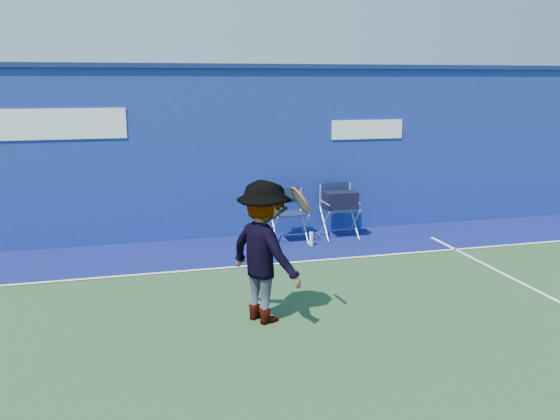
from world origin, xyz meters
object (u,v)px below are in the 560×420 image
object	(u,v)px
directors_chair_left	(289,224)
water_bottle	(311,239)
tennis_player	(265,252)
directors_chair_right	(340,215)

from	to	relation	value
directors_chair_left	water_bottle	world-z (taller)	directors_chair_left
water_bottle	tennis_player	bearing A→B (deg)	-117.36
directors_chair_right	water_bottle	bearing A→B (deg)	-146.66
directors_chair_right	tennis_player	distance (m)	4.04
directors_chair_right	water_bottle	world-z (taller)	directors_chair_right
directors_chair_right	tennis_player	world-z (taller)	tennis_player
directors_chair_left	water_bottle	xyz separation A→B (m)	(0.29, -0.38, -0.19)
directors_chair_left	water_bottle	size ratio (longest dim) A/B	3.85
directors_chair_left	directors_chair_right	distance (m)	0.97
directors_chair_left	directors_chair_right	xyz separation A→B (m)	(0.97, 0.06, 0.09)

